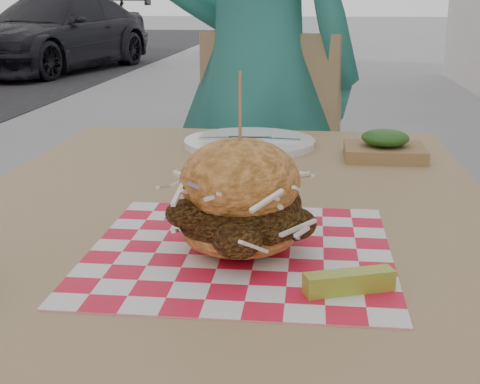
{
  "coord_description": "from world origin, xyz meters",
  "views": [
    {
      "loc": [
        0.18,
        -0.79,
        1.04
      ],
      "look_at": [
        0.1,
        -0.04,
        0.82
      ],
      "focal_mm": 50.0,
      "sensor_mm": 36.0,
      "label": 1
    }
  ],
  "objects_px": {
    "diner": "(255,74)",
    "car_dark": "(55,33)",
    "patio_table": "(222,257)",
    "sandwich": "(240,203)",
    "patio_chair": "(275,178)"
  },
  "relations": [
    {
      "from": "diner",
      "to": "car_dark",
      "type": "distance_m",
      "value": 8.56
    },
    {
      "from": "patio_table",
      "to": "diner",
      "type": "bearing_deg",
      "value": 92.23
    },
    {
      "from": "diner",
      "to": "sandwich",
      "type": "xyz_separation_m",
      "value": [
        0.08,
        -1.18,
        -0.02
      ]
    },
    {
      "from": "car_dark",
      "to": "patio_table",
      "type": "relative_size",
      "value": 3.14
    },
    {
      "from": "patio_table",
      "to": "patio_chair",
      "type": "bearing_deg",
      "value": 88.26
    },
    {
      "from": "car_dark",
      "to": "patio_chair",
      "type": "height_order",
      "value": "car_dark"
    },
    {
      "from": "diner",
      "to": "patio_chair",
      "type": "relative_size",
      "value": 1.75
    },
    {
      "from": "patio_chair",
      "to": "sandwich",
      "type": "bearing_deg",
      "value": -72.85
    },
    {
      "from": "patio_chair",
      "to": "sandwich",
      "type": "xyz_separation_m",
      "value": [
        0.02,
        -1.08,
        0.26
      ]
    },
    {
      "from": "sandwich",
      "to": "patio_chair",
      "type": "bearing_deg",
      "value": 90.94
    },
    {
      "from": "diner",
      "to": "patio_chair",
      "type": "bearing_deg",
      "value": 140.2
    },
    {
      "from": "sandwich",
      "to": "diner",
      "type": "bearing_deg",
      "value": 94.1
    },
    {
      "from": "patio_chair",
      "to": "car_dark",
      "type": "bearing_deg",
      "value": 131.35
    },
    {
      "from": "car_dark",
      "to": "patio_chair",
      "type": "relative_size",
      "value": 3.97
    },
    {
      "from": "diner",
      "to": "patio_chair",
      "type": "height_order",
      "value": "diner"
    }
  ]
}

